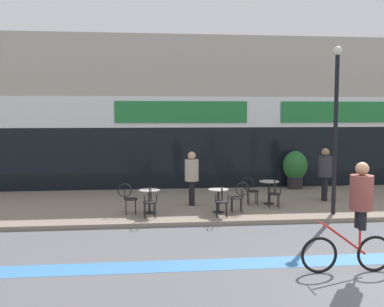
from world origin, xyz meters
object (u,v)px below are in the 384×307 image
object	(u,v)px
cafe_chair_0_side	(128,196)
cafe_chair_2_near	(274,192)
bistro_table_0	(149,197)
bistro_table_1	(218,196)
lamp_post	(336,118)
cafe_chair_2_side	(250,189)
pedestrian_far_end	(325,170)
pedestrian_near_end	(192,173)
cafe_chair_1_near	(222,199)
cyclist_0	(357,210)
cafe_chair_0_near	(150,200)
cafe_chair_1_side	(239,195)
bistro_table_2	(269,188)
planter_pot	(295,168)

from	to	relation	value
cafe_chair_0_side	cafe_chair_2_near	size ratio (longest dim) A/B	1.00
bistro_table_0	bistro_table_1	world-z (taller)	bistro_table_1
cafe_chair_0_side	lamp_post	distance (m)	6.48
cafe_chair_2_side	pedestrian_far_end	xyz separation A→B (m)	(2.66, 0.37, 0.54)
bistro_table_0	pedestrian_near_end	world-z (taller)	pedestrian_near_end
cafe_chair_1_near	lamp_post	world-z (taller)	lamp_post
cyclist_0	cafe_chair_2_side	bearing A→B (deg)	-82.15
cafe_chair_1_near	cafe_chair_2_side	distance (m)	2.10
pedestrian_near_end	cafe_chair_0_near	bearing A→B (deg)	46.17
cafe_chair_0_near	cafe_chair_1_side	world-z (taller)	same
bistro_table_1	cafe_chair_0_near	distance (m)	2.10
cafe_chair_2_side	cyclist_0	bearing A→B (deg)	-80.45
cafe_chair_0_side	cafe_chair_1_side	size ratio (longest dim) A/B	1.00
bistro_table_2	cyclist_0	distance (m)	6.03
bistro_table_2	bistro_table_0	bearing A→B (deg)	-166.43
lamp_post	cyclist_0	bearing A→B (deg)	-108.34
bistro_table_0	cafe_chair_0_near	xyz separation A→B (m)	(0.01, -0.63, 0.02)
bistro_table_1	cafe_chair_0_side	xyz separation A→B (m)	(-2.67, 0.12, 0.02)
bistro_table_1	pedestrian_near_end	xyz separation A→B (m)	(-0.68, 1.17, 0.53)
bistro_table_2	cafe_chair_2_side	xyz separation A→B (m)	(-0.63, 0.00, -0.01)
bistro_table_1	cafe_chair_1_near	bearing A→B (deg)	-90.74
cafe_chair_1_near	planter_pot	world-z (taller)	planter_pot
cafe_chair_0_near	pedestrian_near_end	bearing A→B (deg)	-46.42
bistro_table_0	cafe_chair_0_side	bearing A→B (deg)	-179.70
bistro_table_0	pedestrian_near_end	size ratio (longest dim) A/B	0.41
pedestrian_near_end	cafe_chair_2_side	bearing A→B (deg)	172.29
cafe_chair_1_side	pedestrian_near_end	xyz separation A→B (m)	(-1.30, 1.18, 0.51)
cafe_chair_1_side	cyclist_0	size ratio (longest dim) A/B	0.42
cafe_chair_1_near	pedestrian_near_end	world-z (taller)	pedestrian_near_end
lamp_post	pedestrian_near_end	size ratio (longest dim) A/B	2.81
cafe_chair_0_near	planter_pot	xyz separation A→B (m)	(5.75, 4.45, 0.29)
lamp_post	pedestrian_far_end	bearing A→B (deg)	74.64
pedestrian_near_end	cyclist_0	bearing A→B (deg)	108.04
cafe_chair_0_near	cafe_chair_1_side	xyz separation A→B (m)	(2.66, 0.49, 0.00)
cafe_chair_0_near	pedestrian_far_end	bearing A→B (deg)	-79.09
cafe_chair_1_side	pedestrian_near_end	size ratio (longest dim) A/B	0.52
cafe_chair_1_near	cafe_chair_2_side	size ratio (longest dim) A/B	1.00
cafe_chair_1_near	pedestrian_far_end	distance (m)	4.44
planter_pot	pedestrian_near_end	distance (m)	5.20
bistro_table_1	cafe_chair_2_near	distance (m)	1.89
pedestrian_far_end	planter_pot	bearing A→B (deg)	103.79
cafe_chair_0_side	pedestrian_near_end	bearing A→B (deg)	25.26
cafe_chair_0_near	cafe_chair_1_side	distance (m)	2.71
lamp_post	cyclist_0	xyz separation A→B (m)	(-1.47, -4.42, -1.72)
cafe_chair_1_side	pedestrian_far_end	size ratio (longest dim) A/B	0.50
cafe_chair_2_side	pedestrian_far_end	world-z (taller)	pedestrian_far_end
bistro_table_1	bistro_table_2	size ratio (longest dim) A/B	0.94
bistro_table_0	bistro_table_2	xyz separation A→B (m)	(3.90, 0.94, 0.03)
cafe_chair_1_near	lamp_post	xyz separation A→B (m)	(3.35, 0.11, 2.31)
lamp_post	cyclist_0	world-z (taller)	lamp_post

